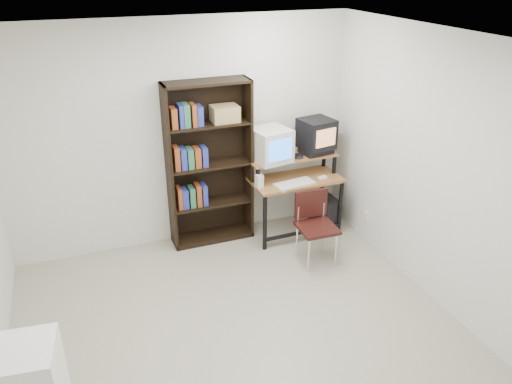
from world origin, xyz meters
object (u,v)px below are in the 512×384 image
object	(u,v)px
crt_tv	(316,134)
school_chair	(315,220)
crt_monitor	(271,145)
pc_tower	(324,211)
computer_desk	(295,183)
bookshelf	(208,162)

from	to	relation	value
crt_tv	school_chair	size ratio (longest dim) A/B	0.53
crt_monitor	pc_tower	bearing A→B (deg)	-18.19
computer_desk	school_chair	xyz separation A→B (m)	(-0.05, -0.64, -0.18)
computer_desk	pc_tower	bearing A→B (deg)	-2.56
computer_desk	crt_monitor	xyz separation A→B (m)	(-0.29, 0.09, 0.49)
computer_desk	school_chair	world-z (taller)	computer_desk
school_chair	crt_monitor	bearing A→B (deg)	110.26
crt_monitor	pc_tower	xyz separation A→B (m)	(0.71, -0.09, -0.95)
school_chair	bookshelf	world-z (taller)	bookshelf
bookshelf	pc_tower	bearing A→B (deg)	-10.14
computer_desk	crt_tv	world-z (taller)	crt_tv
computer_desk	crt_monitor	distance (m)	0.58
crt_monitor	school_chair	distance (m)	1.01
computer_desk	bookshelf	bearing A→B (deg)	165.19
school_chair	pc_tower	bearing A→B (deg)	55.20
computer_desk	pc_tower	size ratio (longest dim) A/B	2.44
crt_tv	bookshelf	size ratio (longest dim) A/B	0.22
computer_desk	bookshelf	distance (m)	1.08
crt_monitor	computer_desk	bearing A→B (deg)	-26.94
pc_tower	school_chair	xyz separation A→B (m)	(-0.47, -0.63, 0.29)
crt_monitor	crt_tv	distance (m)	0.60
crt_monitor	bookshelf	xyz separation A→B (m)	(-0.71, 0.16, -0.17)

